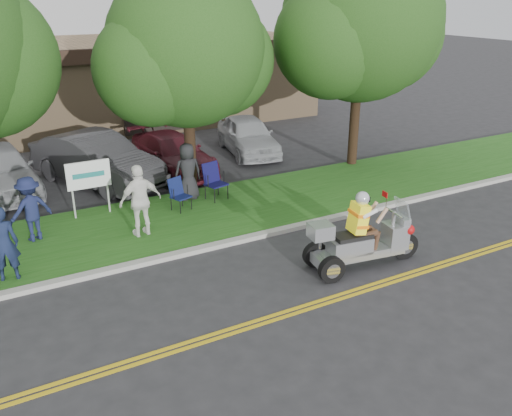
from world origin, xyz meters
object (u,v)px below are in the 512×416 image
trike_scooter (360,241)px  parked_car_far_right (248,135)px  parked_car_left (96,160)px  lawn_chair_b (178,192)px  spectator_adult_right (140,201)px  parked_car_far_left (0,170)px  spectator_adult_left (3,244)px  lawn_chair_a (213,179)px  parked_car_mid (112,161)px  parked_car_right (172,153)px

trike_scooter → parked_car_far_right: size_ratio=0.68×
parked_car_left → lawn_chair_b: bearing=-93.0°
trike_scooter → spectator_adult_right: (-4.07, 4.15, 0.40)m
lawn_chair_b → parked_car_far_left: (-4.49, 4.41, 0.16)m
spectator_adult_left → trike_scooter: bearing=165.9°
parked_car_left → parked_car_far_left: bearing=143.9°
lawn_chair_b → spectator_adult_right: (-1.53, -1.26, 0.44)m
lawn_chair_a → parked_car_far_right: size_ratio=0.26×
trike_scooter → spectator_adult_left: 8.20m
lawn_chair_a → parked_car_left: (-2.82, 3.45, 0.12)m
parked_car_mid → parked_car_right: (2.20, -0.23, 0.04)m
spectator_adult_right → parked_car_far_left: 6.40m
spectator_adult_right → parked_car_far_right: size_ratio=0.44×
parked_car_left → parked_car_mid: 0.74m
spectator_adult_left → parked_car_left: size_ratio=0.34×
trike_scooter → parked_car_right: bearing=105.5°
spectator_adult_left → parked_car_right: (6.28, 6.06, -0.33)m
lawn_chair_a → parked_car_far_right: 5.57m
trike_scooter → parked_car_left: bearing=121.7°
spectator_adult_left → parked_car_mid: (4.08, 6.28, -0.37)m
parked_car_far_left → parked_car_mid: parked_car_far_left is taller
trike_scooter → parked_car_right: (-1.23, 9.33, -0.01)m
parked_car_far_left → parked_car_far_right: size_ratio=1.07×
parked_car_left → spectator_adult_left: bearing=-145.0°
trike_scooter → parked_car_far_right: trike_scooter is taller
lawn_chair_a → parked_car_far_left: (-5.82, 4.07, 0.06)m
lawn_chair_b → parked_car_far_right: size_ratio=0.22×
lawn_chair_a → spectator_adult_left: size_ratio=0.64×
spectator_adult_left → parked_car_far_right: (9.82, 6.78, -0.25)m
lawn_chair_b → spectator_adult_right: 2.02m
lawn_chair_a → parked_car_far_left: bearing=131.5°
spectator_adult_right → parked_car_right: spectator_adult_right is taller
trike_scooter → parked_car_mid: bearing=117.7°
parked_car_left → parked_car_mid: size_ratio=1.16×
trike_scooter → parked_car_far_right: 10.31m
spectator_adult_left → parked_car_far_left: bearing=-84.8°
trike_scooter → spectator_adult_right: size_ratio=1.53×
spectator_adult_right → parked_car_mid: 5.47m
spectator_adult_right → parked_car_mid: bearing=-101.4°
lawn_chair_b → parked_car_far_left: bearing=115.4°
spectator_adult_right → parked_car_right: (2.83, 5.19, -0.42)m
spectator_adult_left → spectator_adult_right: 3.56m
lawn_chair_b → parked_car_far_right: (4.85, 4.65, 0.10)m
parked_car_far_left → parked_car_right: 5.82m
parked_car_left → lawn_chair_a: bearing=-75.3°
parked_car_right → parked_car_far_right: size_ratio=1.04×
lawn_chair_a → parked_car_left: parked_car_left is taller
lawn_chair_a → parked_car_right: (-0.02, 3.59, -0.08)m
spectator_adult_right → parked_car_mid: spectator_adult_right is taller
parked_car_mid → parked_car_right: bearing=-30.4°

